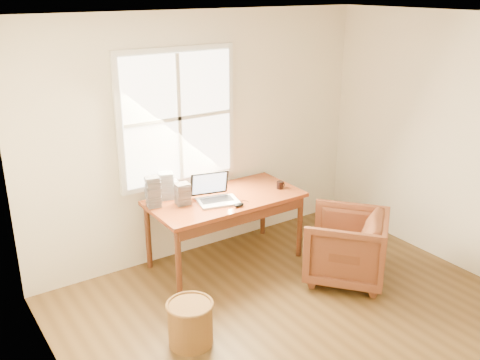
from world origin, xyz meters
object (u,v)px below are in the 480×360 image
(armchair, at_px, (346,246))
(laptop, at_px, (218,188))
(coffee_mug, at_px, (280,185))
(wicker_stool, at_px, (190,324))
(cd_stack_a, at_px, (166,185))
(desk, at_px, (225,199))

(armchair, xyz_separation_m, laptop, (-0.96, 0.88, 0.55))
(armchair, relative_size, coffee_mug, 9.50)
(wicker_stool, relative_size, cd_stack_a, 1.31)
(laptop, bearing_deg, wicker_stool, -118.54)
(wicker_stool, relative_size, laptop, 0.83)
(armchair, bearing_deg, desk, -89.28)
(desk, bearing_deg, wicker_stool, -134.15)
(desk, relative_size, cd_stack_a, 5.63)
(coffee_mug, xyz_separation_m, cd_stack_a, (-1.14, 0.43, 0.10))
(desk, relative_size, armchair, 2.05)
(laptop, relative_size, coffee_mug, 5.46)
(armchair, xyz_separation_m, wicker_stool, (-1.82, -0.06, -0.17))
(laptop, distance_m, cd_stack_a, 0.55)
(desk, xyz_separation_m, laptop, (-0.14, -0.09, 0.18))
(laptop, xyz_separation_m, cd_stack_a, (-0.38, 0.40, -0.02))
(wicker_stool, bearing_deg, armchair, 1.87)
(armchair, distance_m, laptop, 1.41)
(armchair, bearing_deg, laptop, -82.18)
(coffee_mug, bearing_deg, armchair, -82.44)
(desk, distance_m, laptop, 0.24)
(desk, relative_size, wicker_stool, 4.30)
(wicker_stool, bearing_deg, cd_stack_a, 70.48)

